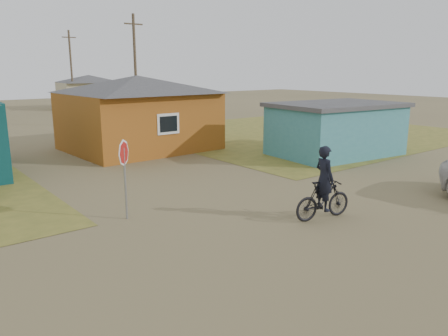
% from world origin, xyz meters
% --- Properties ---
extents(ground, '(120.00, 120.00, 0.00)m').
position_xyz_m(ground, '(0.00, 0.00, 0.00)').
color(ground, olive).
extents(grass_ne, '(20.00, 18.00, 0.00)m').
position_xyz_m(grass_ne, '(14.00, 13.00, 0.01)').
color(grass_ne, olive).
rests_on(grass_ne, ground).
extents(house_yellow, '(7.72, 6.76, 3.90)m').
position_xyz_m(house_yellow, '(2.50, 14.00, 2.00)').
color(house_yellow, '#955116').
rests_on(house_yellow, ground).
extents(shed_turquoise, '(6.71, 4.93, 2.60)m').
position_xyz_m(shed_turquoise, '(9.50, 6.50, 1.31)').
color(shed_turquoise, teal).
rests_on(shed_turquoise, ground).
extents(house_beige_east, '(6.95, 6.05, 3.60)m').
position_xyz_m(house_beige_east, '(10.00, 40.00, 1.86)').
color(house_beige_east, tan).
rests_on(house_beige_east, ground).
extents(utility_pole_near, '(1.40, 0.20, 8.00)m').
position_xyz_m(utility_pole_near, '(6.50, 22.00, 4.14)').
color(utility_pole_near, brown).
rests_on(utility_pole_near, ground).
extents(utility_pole_far, '(1.40, 0.20, 8.00)m').
position_xyz_m(utility_pole_far, '(7.50, 38.00, 4.14)').
color(utility_pole_far, brown).
rests_on(utility_pole_far, ground).
extents(stop_sign, '(0.72, 0.32, 2.32)m').
position_xyz_m(stop_sign, '(-3.11, 4.02, 1.71)').
color(stop_sign, gray).
rests_on(stop_sign, ground).
extents(cyclist, '(1.96, 0.88, 2.14)m').
position_xyz_m(cyclist, '(1.33, 0.55, 0.78)').
color(cyclist, black).
rests_on(cyclist, ground).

